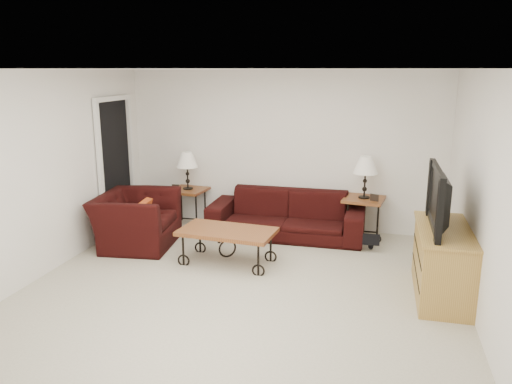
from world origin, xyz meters
TOP-DOWN VIEW (x-y plane):
  - ground at (0.00, 0.00)m, footprint 5.00×5.00m
  - wall_back at (0.00, 2.50)m, footprint 5.00×0.02m
  - wall_front at (0.00, -2.50)m, footprint 5.00×0.02m
  - wall_left at (-2.50, 0.00)m, footprint 0.02×5.00m
  - wall_right at (2.50, 0.00)m, footprint 0.02×5.00m
  - ceiling at (0.00, 0.00)m, footprint 5.00×5.00m
  - doorway at (-2.47, 1.65)m, footprint 0.08×0.94m
  - sofa at (0.15, 2.02)m, footprint 2.34×0.91m
  - side_table_left at (-1.51, 2.20)m, footprint 0.62×0.62m
  - side_table_right at (1.29, 2.20)m, footprint 0.65×0.65m
  - lamp_left at (-1.51, 2.20)m, footprint 0.38×0.38m
  - lamp_right at (1.29, 2.20)m, footprint 0.40×0.40m
  - photo_frame_left at (-1.66, 2.05)m, footprint 0.12×0.02m
  - photo_frame_right at (1.44, 2.05)m, footprint 0.12×0.06m
  - coffee_table at (-0.40, 0.73)m, footprint 1.29×0.78m
  - armchair at (-1.88, 1.09)m, footprint 1.15×1.28m
  - throw_pillow at (-1.72, 1.04)m, footprint 0.13×0.35m
  - tv_stand at (2.23, 0.38)m, footprint 0.55×1.32m
  - television at (2.21, 0.38)m, footprint 0.15×1.18m
  - backpack at (1.43, 1.71)m, footprint 0.43×0.38m

SIDE VIEW (x-z plane):
  - ground at x=0.00m, z-range 0.00..0.00m
  - coffee_table at x=-0.40m, z-range 0.00..0.46m
  - backpack at x=1.43m, z-range 0.00..0.46m
  - side_table_left at x=-1.51m, z-range 0.00..0.60m
  - side_table_right at x=1.29m, z-range 0.00..0.63m
  - sofa at x=0.15m, z-range 0.00..0.68m
  - armchair at x=-1.88m, z-range 0.00..0.76m
  - tv_stand at x=2.23m, z-range 0.00..0.79m
  - throw_pillow at x=-1.72m, z-range 0.35..0.69m
  - photo_frame_left at x=-1.66m, z-range 0.60..0.70m
  - photo_frame_right at x=1.44m, z-range 0.63..0.73m
  - lamp_left at x=-1.51m, z-range 0.60..1.21m
  - lamp_right at x=1.29m, z-range 0.63..1.25m
  - doorway at x=-2.47m, z-range 0.00..2.04m
  - television at x=2.21m, z-range 0.79..1.47m
  - wall_back at x=0.00m, z-range 0.00..2.50m
  - wall_front at x=0.00m, z-range 0.00..2.50m
  - wall_left at x=-2.50m, z-range 0.00..2.50m
  - wall_right at x=2.50m, z-range 0.00..2.50m
  - ceiling at x=0.00m, z-range 2.50..2.50m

